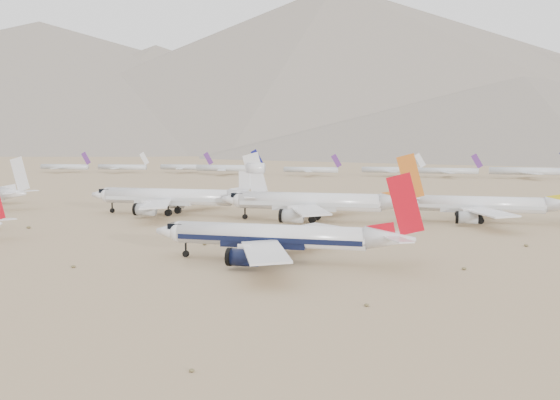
% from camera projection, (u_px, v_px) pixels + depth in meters
% --- Properties ---
extents(ground, '(7000.00, 7000.00, 0.00)m').
position_uv_depth(ground, '(328.00, 265.00, 115.97)').
color(ground, '#937955').
rests_on(ground, ground).
extents(main_airliner, '(49.35, 48.21, 17.42)m').
position_uv_depth(main_airliner, '(281.00, 237.00, 118.15)').
color(main_airliner, white).
rests_on(main_airliner, ground).
extents(row2_gold_tail, '(50.08, 48.97, 17.83)m').
position_uv_depth(row2_gold_tail, '(483.00, 205.00, 175.63)').
color(row2_gold_tail, white).
rests_on(row2_gold_tail, ground).
extents(row2_orange_tail, '(55.31, 54.10, 19.73)m').
position_uv_depth(row2_orange_tail, '(317.00, 202.00, 177.59)').
color(row2_orange_tail, white).
rests_on(row2_orange_tail, ground).
extents(row2_white_trijet, '(55.81, 54.55, 19.78)m').
position_uv_depth(row2_white_trijet, '(177.00, 197.00, 193.88)').
color(row2_white_trijet, white).
rests_on(row2_white_trijet, ground).
extents(distant_storage_row, '(614.12, 57.10, 15.74)m').
position_uv_depth(distant_storage_row, '(438.00, 171.00, 396.75)').
color(distant_storage_row, silver).
rests_on(distant_storage_row, ground).
extents(mountain_range, '(7354.00, 3024.00, 470.00)m').
position_uv_depth(mountain_range, '(469.00, 79.00, 1664.47)').
color(mountain_range, slate).
rests_on(mountain_range, ground).
extents(desert_scrub, '(247.37, 121.67, 0.63)m').
position_uv_depth(desert_scrub, '(222.00, 293.00, 93.34)').
color(desert_scrub, brown).
rests_on(desert_scrub, ground).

